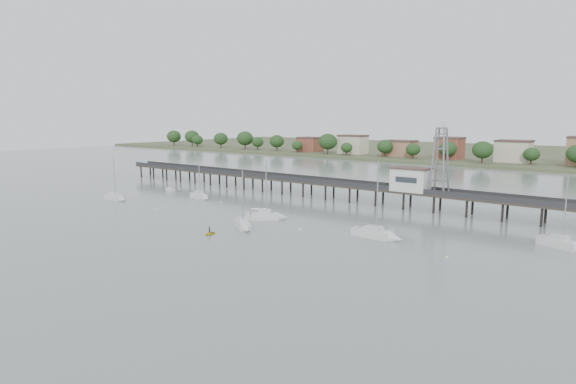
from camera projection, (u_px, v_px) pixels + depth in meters
name	position (u px, v px, depth m)	size (l,w,h in m)	color
ground_plane	(107.00, 246.00, 77.06)	(500.00, 500.00, 0.00)	slate
pier	(318.00, 183.00, 123.21)	(150.00, 5.00, 5.50)	#2D2823
pier_building	(411.00, 179.00, 107.57)	(8.40, 5.40, 5.30)	silver
lattice_tower	(440.00, 161.00, 102.94)	(3.20, 3.20, 15.50)	slate
sailboat_b	(201.00, 196.00, 121.14)	(6.86, 2.96, 11.13)	silver
sailboat_e	(567.00, 245.00, 74.96)	(7.58, 4.89, 12.21)	silver
sailboat_c	(270.00, 216.00, 96.72)	(7.31, 6.51, 12.64)	silver
sailboat_d	(381.00, 235.00, 81.44)	(8.55, 2.81, 13.95)	silver
sailboat_a	(117.00, 198.00, 119.23)	(7.06, 2.27, 11.68)	silver
sailboat_f	(244.00, 226.00, 88.23)	(6.71, 5.46, 11.34)	silver
white_tender	(170.00, 190.00, 134.31)	(3.29, 1.78, 1.22)	silver
yellow_dinghy	(210.00, 234.00, 84.55)	(1.77, 0.51, 2.48)	yellow
dinghy_occupant	(210.00, 234.00, 84.55)	(0.43, 1.17, 0.28)	black
mooring_buoys	(237.00, 211.00, 105.05)	(86.28, 23.58, 0.39)	#F3F2BD
far_shore	(504.00, 153.00, 263.31)	(500.00, 170.00, 10.40)	#475133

